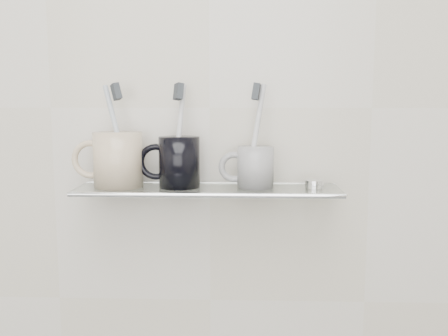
{
  "coord_description": "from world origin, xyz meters",
  "views": [
    {
      "loc": [
        0.06,
        0.1,
        1.27
      ],
      "look_at": [
        0.03,
        1.04,
        1.14
      ],
      "focal_mm": 40.0,
      "sensor_mm": 36.0,
      "label": 1
    }
  ],
  "objects_px": {
    "mug_center": "(179,162)",
    "mug_right": "(255,167)",
    "mug_left": "(118,160)",
    "shelf_glass": "(208,190)"
  },
  "relations": [
    {
      "from": "mug_left",
      "to": "mug_center",
      "type": "bearing_deg",
      "value": -7.72
    },
    {
      "from": "mug_left",
      "to": "mug_center",
      "type": "xyz_separation_m",
      "value": [
        0.12,
        0.0,
        -0.0
      ]
    },
    {
      "from": "mug_center",
      "to": "mug_right",
      "type": "height_order",
      "value": "mug_center"
    },
    {
      "from": "shelf_glass",
      "to": "mug_center",
      "type": "distance_m",
      "value": 0.08
    },
    {
      "from": "mug_left",
      "to": "mug_right",
      "type": "relative_size",
      "value": 1.34
    },
    {
      "from": "mug_left",
      "to": "mug_right",
      "type": "bearing_deg",
      "value": -7.72
    },
    {
      "from": "mug_left",
      "to": "mug_right",
      "type": "height_order",
      "value": "mug_left"
    },
    {
      "from": "mug_center",
      "to": "mug_right",
      "type": "bearing_deg",
      "value": -12.94
    },
    {
      "from": "mug_right",
      "to": "mug_left",
      "type": "bearing_deg",
      "value": -161.31
    },
    {
      "from": "shelf_glass",
      "to": "mug_left",
      "type": "bearing_deg",
      "value": 178.33
    }
  ]
}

